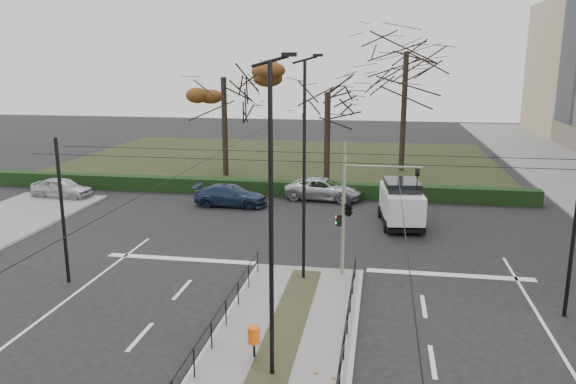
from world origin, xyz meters
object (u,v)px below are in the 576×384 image
(traffic_light, at_px, (351,207))
(bare_tree_near, at_px, (328,99))
(rust_tree, at_px, (223,77))
(parked_car_first, at_px, (62,188))
(streetlamp_median_far, at_px, (305,169))
(parked_car_third, at_px, (231,195))
(parked_car_fourth, at_px, (324,189))
(bare_tree_center, at_px, (406,60))
(white_van, at_px, (401,202))
(litter_bin, at_px, (254,336))
(streetlamp_median_near, at_px, (272,221))

(traffic_light, xyz_separation_m, bare_tree_near, (-2.79, 18.28, 3.18))
(traffic_light, distance_m, rust_tree, 23.12)
(traffic_light, distance_m, parked_car_first, 22.59)
(rust_tree, bearing_deg, streetlamp_median_far, -66.05)
(parked_car_third, distance_m, parked_car_fourth, 6.20)
(parked_car_fourth, bearing_deg, streetlamp_median_far, -171.57)
(parked_car_third, relative_size, rust_tree, 0.46)
(rust_tree, height_order, bare_tree_near, rust_tree)
(rust_tree, relative_size, bare_tree_center, 0.79)
(traffic_light, xyz_separation_m, bare_tree_center, (2.82, 24.28, 5.91))
(rust_tree, height_order, bare_tree_center, bare_tree_center)
(parked_car_fourth, bearing_deg, white_van, -131.05)
(white_van, distance_m, bare_tree_center, 17.69)
(parked_car_third, xyz_separation_m, bare_tree_near, (5.29, 7.45, 5.58))
(streetlamp_median_far, bearing_deg, litter_bin, -95.18)
(parked_car_third, relative_size, bare_tree_near, 0.52)
(streetlamp_median_near, relative_size, parked_car_third, 1.95)
(parked_car_third, xyz_separation_m, rust_tree, (-2.87, 8.99, 7.04))
(streetlamp_median_near, bearing_deg, bare_tree_near, 92.42)
(bare_tree_center, relative_size, bare_tree_near, 1.44)
(litter_bin, xyz_separation_m, bare_tree_near, (-0.38, 25.63, 5.41))
(white_van, bearing_deg, parked_car_third, 166.62)
(streetlamp_median_near, height_order, parked_car_first, streetlamp_median_near)
(traffic_light, bearing_deg, white_van, 74.25)
(traffic_light, distance_m, parked_car_third, 13.73)
(traffic_light, bearing_deg, bare_tree_center, 83.37)
(streetlamp_median_far, height_order, bare_tree_near, streetlamp_median_far)
(parked_car_fourth, distance_m, bare_tree_center, 14.59)
(bare_tree_near, bearing_deg, white_van, -62.61)
(rust_tree, bearing_deg, white_van, -40.76)
(streetlamp_median_far, bearing_deg, streetlamp_median_near, -88.91)
(traffic_light, height_order, streetlamp_median_near, streetlamp_median_near)
(traffic_light, relative_size, parked_car_first, 1.22)
(parked_car_first, height_order, bare_tree_center, bare_tree_center)
(litter_bin, bearing_deg, bare_tree_near, 90.86)
(parked_car_third, height_order, white_van, white_van)
(litter_bin, xyz_separation_m, parked_car_fourth, (-0.08, 20.85, -0.14))
(white_van, xyz_separation_m, bare_tree_near, (-5.15, 9.93, 4.94))
(streetlamp_median_near, xyz_separation_m, parked_car_third, (-6.42, 19.03, -4.02))
(streetlamp_median_far, distance_m, bare_tree_near, 19.13)
(rust_tree, distance_m, bare_tree_center, 14.54)
(streetlamp_median_far, relative_size, white_van, 1.83)
(streetlamp_median_far, xyz_separation_m, bare_tree_center, (4.63, 25.05, 4.24))
(parked_car_first, distance_m, rust_tree, 14.32)
(parked_car_third, distance_m, rust_tree, 11.78)
(streetlamp_median_far, bearing_deg, rust_tree, 113.95)
(litter_bin, relative_size, bare_tree_center, 0.08)
(parked_car_first, relative_size, bare_tree_center, 0.32)
(streetlamp_median_near, bearing_deg, traffic_light, 78.48)
(litter_bin, distance_m, rust_tree, 29.30)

